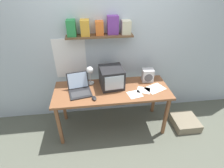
# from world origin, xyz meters

# --- Properties ---
(ground_plane) EXTENTS (12.00, 12.00, 0.00)m
(ground_plane) POSITION_xyz_m (0.00, 0.00, 0.00)
(ground_plane) COLOR #595D4F
(back_wall) EXTENTS (5.60, 0.24, 2.60)m
(back_wall) POSITION_xyz_m (-0.01, 0.47, 1.31)
(back_wall) COLOR silver
(back_wall) RESTS_ON ground_plane
(corner_desk) EXTENTS (1.73, 0.67, 0.75)m
(corner_desk) POSITION_xyz_m (0.00, 0.00, 0.68)
(corner_desk) COLOR brown
(corner_desk) RESTS_ON ground_plane
(crt_monitor) EXTENTS (0.37, 0.40, 0.30)m
(crt_monitor) POSITION_xyz_m (0.01, 0.11, 0.90)
(crt_monitor) COLOR #232326
(crt_monitor) RESTS_ON corner_desk
(laptop) EXTENTS (0.37, 0.38, 0.26)m
(laptop) POSITION_xyz_m (-0.48, 0.01, 0.82)
(laptop) COLOR #232326
(laptop) RESTS_ON corner_desk
(desk_lamp) EXTENTS (0.11, 0.17, 0.32)m
(desk_lamp) POSITION_xyz_m (-0.31, 0.17, 0.98)
(desk_lamp) COLOR white
(desk_lamp) RESTS_ON corner_desk
(juice_glass) EXTENTS (0.06, 0.06, 0.14)m
(juice_glass) POSITION_xyz_m (-0.58, 0.21, 0.81)
(juice_glass) COLOR white
(juice_glass) RESTS_ON corner_desk
(space_heater) EXTENTS (0.18, 0.15, 0.21)m
(space_heater) POSITION_xyz_m (0.60, 0.18, 0.85)
(space_heater) COLOR silver
(space_heater) RESTS_ON corner_desk
(computer_mouse) EXTENTS (0.08, 0.12, 0.03)m
(computer_mouse) POSITION_xyz_m (-0.28, -0.20, 0.77)
(computer_mouse) COLOR #232326
(computer_mouse) RESTS_ON corner_desk
(printed_handout) EXTENTS (0.24, 0.22, 0.00)m
(printed_handout) POSITION_xyz_m (0.47, -0.08, 0.75)
(printed_handout) COLOR white
(printed_handout) RESTS_ON corner_desk
(open_notebook) EXTENTS (0.23, 0.22, 0.00)m
(open_notebook) POSITION_xyz_m (0.31, -0.16, 0.75)
(open_notebook) COLOR white
(open_notebook) RESTS_ON corner_desk
(loose_paper_near_laptop) EXTENTS (0.34, 0.30, 0.00)m
(loose_paper_near_laptop) POSITION_xyz_m (0.65, -0.05, 0.75)
(loose_paper_near_laptop) COLOR white
(loose_paper_near_laptop) RESTS_ON corner_desk
(floor_cushion) EXTENTS (0.41, 0.41, 0.14)m
(floor_cushion) POSITION_xyz_m (1.24, -0.16, 0.07)
(floor_cushion) COLOR gray
(floor_cushion) RESTS_ON ground_plane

